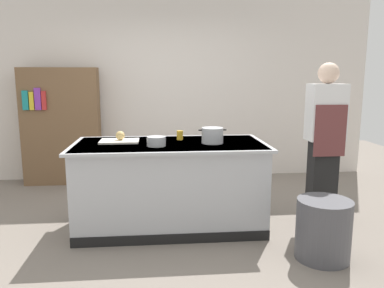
{
  "coord_description": "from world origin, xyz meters",
  "views": [
    {
      "loc": [
        -0.12,
        -3.83,
        1.58
      ],
      "look_at": [
        0.25,
        0.2,
        0.85
      ],
      "focal_mm": 35.36,
      "sensor_mm": 36.0,
      "label": 1
    }
  ],
  "objects_px": {
    "mixing_bowl": "(156,141)",
    "person_chef": "(325,139)",
    "trash_bin": "(323,229)",
    "bookshelf": "(61,126)",
    "juice_cup": "(180,135)",
    "onion": "(120,136)",
    "stock_pot": "(212,135)"
  },
  "relations": [
    {
      "from": "trash_bin",
      "to": "bookshelf",
      "type": "bearing_deg",
      "value": 136.82
    },
    {
      "from": "stock_pot",
      "to": "person_chef",
      "type": "bearing_deg",
      "value": 2.97
    },
    {
      "from": "bookshelf",
      "to": "person_chef",
      "type": "bearing_deg",
      "value": -29.17
    },
    {
      "from": "juice_cup",
      "to": "trash_bin",
      "type": "distance_m",
      "value": 1.72
    },
    {
      "from": "onion",
      "to": "stock_pot",
      "type": "bearing_deg",
      "value": -9.83
    },
    {
      "from": "mixing_bowl",
      "to": "trash_bin",
      "type": "relative_size",
      "value": 0.35
    },
    {
      "from": "mixing_bowl",
      "to": "trash_bin",
      "type": "distance_m",
      "value": 1.74
    },
    {
      "from": "person_chef",
      "to": "bookshelf",
      "type": "relative_size",
      "value": 1.01
    },
    {
      "from": "bookshelf",
      "to": "stock_pot",
      "type": "bearing_deg",
      "value": -43.23
    },
    {
      "from": "trash_bin",
      "to": "stock_pot",
      "type": "bearing_deg",
      "value": 136.93
    },
    {
      "from": "stock_pot",
      "to": "bookshelf",
      "type": "relative_size",
      "value": 0.17
    },
    {
      "from": "juice_cup",
      "to": "trash_bin",
      "type": "xyz_separation_m",
      "value": [
        1.18,
        -1.04,
        -0.68
      ]
    },
    {
      "from": "onion",
      "to": "mixing_bowl",
      "type": "bearing_deg",
      "value": -36.35
    },
    {
      "from": "juice_cup",
      "to": "bookshelf",
      "type": "distance_m",
      "value": 2.3
    },
    {
      "from": "onion",
      "to": "stock_pot",
      "type": "distance_m",
      "value": 0.96
    },
    {
      "from": "mixing_bowl",
      "to": "person_chef",
      "type": "distance_m",
      "value": 1.81
    },
    {
      "from": "trash_bin",
      "to": "bookshelf",
      "type": "distance_m",
      "value": 3.92
    },
    {
      "from": "stock_pot",
      "to": "person_chef",
      "type": "height_order",
      "value": "person_chef"
    },
    {
      "from": "mixing_bowl",
      "to": "juice_cup",
      "type": "relative_size",
      "value": 1.84
    },
    {
      "from": "juice_cup",
      "to": "person_chef",
      "type": "xyz_separation_m",
      "value": [
        1.55,
        -0.17,
        -0.04
      ]
    },
    {
      "from": "juice_cup",
      "to": "trash_bin",
      "type": "bearing_deg",
      "value": -41.26
    },
    {
      "from": "stock_pot",
      "to": "juice_cup",
      "type": "distance_m",
      "value": 0.4
    },
    {
      "from": "person_chef",
      "to": "bookshelf",
      "type": "distance_m",
      "value": 3.65
    },
    {
      "from": "stock_pot",
      "to": "onion",
      "type": "bearing_deg",
      "value": 170.17
    },
    {
      "from": "onion",
      "to": "juice_cup",
      "type": "xyz_separation_m",
      "value": [
        0.63,
        0.07,
        -0.02
      ]
    },
    {
      "from": "trash_bin",
      "to": "person_chef",
      "type": "height_order",
      "value": "person_chef"
    },
    {
      "from": "mixing_bowl",
      "to": "juice_cup",
      "type": "distance_m",
      "value": 0.43
    },
    {
      "from": "onion",
      "to": "stock_pot",
      "type": "height_order",
      "value": "stock_pot"
    },
    {
      "from": "mixing_bowl",
      "to": "bookshelf",
      "type": "relative_size",
      "value": 0.11
    },
    {
      "from": "trash_bin",
      "to": "person_chef",
      "type": "relative_size",
      "value": 0.31
    },
    {
      "from": "stock_pot",
      "to": "bookshelf",
      "type": "bearing_deg",
      "value": 136.77
    },
    {
      "from": "juice_cup",
      "to": "trash_bin",
      "type": "relative_size",
      "value": 0.19
    }
  ]
}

